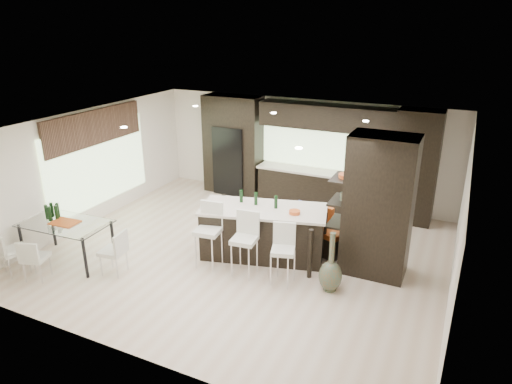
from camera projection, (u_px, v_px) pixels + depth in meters
The scene contains 22 objects.
ground at pixel (244, 252), 9.58m from camera, with size 8.00×8.00×0.00m, color beige.
back_wall at pixel (303, 150), 12.06m from camera, with size 8.00×0.02×2.70m, color white.
left_wall at pixel (91, 167), 10.70m from camera, with size 0.02×7.00×2.70m, color white.
right_wall at pixel (460, 229), 7.51m from camera, with size 0.02×7.00×2.70m, color white.
ceiling at pixel (243, 126), 8.62m from camera, with size 8.00×7.00×0.02m, color white.
window_left at pixel (99, 164), 10.85m from camera, with size 0.04×3.20×1.90m, color #B2D199.
window_back at pixel (324, 145), 11.72m from camera, with size 3.40×0.04×1.20m, color #B2D199.
stone_accent at pixel (95, 127), 10.52m from camera, with size 0.08×3.00×0.80m, color brown.
ceiling_spots at pixel (248, 124), 8.84m from camera, with size 4.00×3.00×0.02m, color white.
back_cabinetry at pixel (317, 155), 11.58m from camera, with size 6.80×0.68×2.70m, color black.
refrigerator at pixel (233, 159), 12.64m from camera, with size 0.90×0.68×1.90m, color black.
partition_column at pixel (379, 207), 8.40m from camera, with size 1.20×0.80×2.70m, color black.
kitchen_island at pixel (263, 232), 9.30m from camera, with size 2.52×1.08×1.05m, color black.
stool_left at pixel (209, 242), 8.87m from camera, with size 0.46×0.46×1.05m, color silver.
stool_mid at pixel (244, 251), 8.58m from camera, with size 0.45×0.45×1.01m, color silver.
stool_right at pixel (283, 261), 8.30m from camera, with size 0.41×0.41×0.93m, color silver.
bench at pixel (314, 236), 9.71m from camera, with size 1.38×0.53×0.53m, color black.
floor_vase at pixel (331, 262), 8.04m from camera, with size 0.42×0.42×1.14m, color #464C37, non-canonical shape.
dining_table at pixel (68, 242), 9.12m from camera, with size 1.73×0.97×0.83m, color white.
chair_near at pixel (36, 260), 8.48m from camera, with size 0.42×0.42×0.77m, color silver.
chair_far at pixel (15, 253), 8.67m from camera, with size 0.44×0.44×0.82m, color silver.
chair_end at pixel (113, 254), 8.66m from camera, with size 0.44×0.44×0.81m, color silver.
Camera 1 is at (3.86, -7.59, 4.57)m, focal length 32.00 mm.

